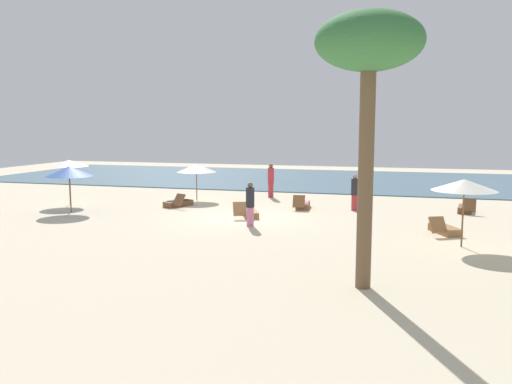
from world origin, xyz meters
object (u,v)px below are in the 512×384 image
lounger_1 (249,213)px  lounger_3 (178,203)px  person_2 (271,180)px  umbrella_1 (464,185)px  person_0 (355,192)px  umbrella_3 (69,171)px  lounger_0 (303,205)px  palm_1 (369,52)px  umbrella_2 (68,163)px  person_1 (250,204)px  umbrella_0 (196,168)px  lounger_2 (466,209)px  lounger_4 (444,229)px

lounger_1 → lounger_3: size_ratio=0.99×
person_2 → umbrella_1: bearing=-47.6°
lounger_3 → person_0: bearing=7.6°
umbrella_3 → lounger_3: bearing=35.8°
lounger_0 → lounger_1: size_ratio=0.99×
umbrella_1 → palm_1: palm_1 is taller
lounger_0 → palm_1: 13.82m
umbrella_2 → person_0: bearing=7.6°
umbrella_3 → person_1: (9.04, -0.96, -1.03)m
umbrella_0 → person_2: bearing=31.2°
umbrella_0 → lounger_1: size_ratio=1.22×
lounger_2 → lounger_4: 5.65m
lounger_4 → person_0: person_0 is taller
lounger_4 → lounger_2: bearing=76.5°
lounger_3 → person_1: bearing=-38.6°
person_0 → person_1: (-3.69, -5.08, 0.03)m
person_0 → umbrella_3: bearing=-162.1°
lounger_2 → lounger_4: lounger_2 is taller
person_2 → umbrella_0: bearing=-148.8°
umbrella_2 → lounger_1: umbrella_2 is taller
person_0 → palm_1: bearing=-83.7°
umbrella_1 → lounger_1: size_ratio=1.31×
umbrella_2 → lounger_0: (11.84, 1.87, -1.94)m
umbrella_1 → palm_1: 7.16m
lounger_3 → lounger_2: bearing=8.6°
lounger_0 → person_2: (-2.48, 3.43, 0.79)m
umbrella_2 → person_1: 11.18m
umbrella_3 → lounger_4: umbrella_3 is taller
umbrella_0 → person_2: umbrella_0 is taller
person_1 → lounger_0: bearing=76.7°
umbrella_2 → lounger_0: 12.15m
lounger_0 → lounger_4: lounger_4 is taller
lounger_0 → person_1: size_ratio=0.96×
umbrella_3 → lounger_3: umbrella_3 is taller
umbrella_3 → person_2: size_ratio=1.16×
umbrella_1 → person_0: bearing=122.1°
lounger_3 → person_2: size_ratio=0.92×
umbrella_1 → lounger_3: 14.04m
umbrella_1 → lounger_1: (-8.51, 3.57, -1.92)m
lounger_3 → palm_1: (9.94, -10.92, 5.63)m
umbrella_3 → person_0: 13.43m
lounger_1 → lounger_4: bearing=-10.4°
lounger_1 → palm_1: palm_1 is taller
lounger_4 → umbrella_2: bearing=171.6°
umbrella_1 → person_0: 7.94m
umbrella_0 → person_0: size_ratio=1.23×
lounger_2 → palm_1: palm_1 is taller
umbrella_1 → lounger_0: size_ratio=1.33×
lounger_4 → umbrella_1: bearing=-78.7°
umbrella_0 → lounger_3: bearing=-90.9°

